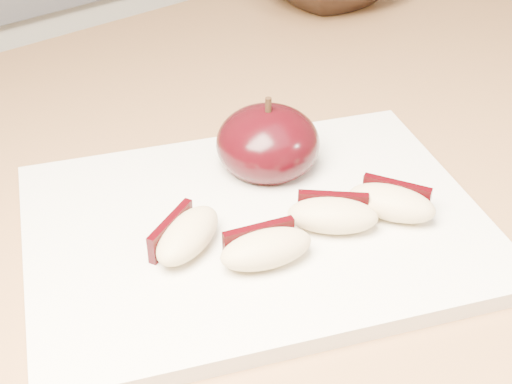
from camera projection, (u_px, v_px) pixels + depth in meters
cutting_board at (256, 227)px, 0.52m from camera, size 0.39×0.35×0.01m
apple_half at (268, 143)px, 0.56m from camera, size 0.11×0.11×0.07m
apple_wedge_a at (186, 235)px, 0.49m from camera, size 0.07×0.06×0.02m
apple_wedge_b at (265, 248)px, 0.47m from camera, size 0.07×0.05×0.02m
apple_wedge_c at (333, 214)px, 0.50m from camera, size 0.07×0.07×0.02m
apple_wedge_d at (392, 202)px, 0.52m from camera, size 0.06×0.07×0.02m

